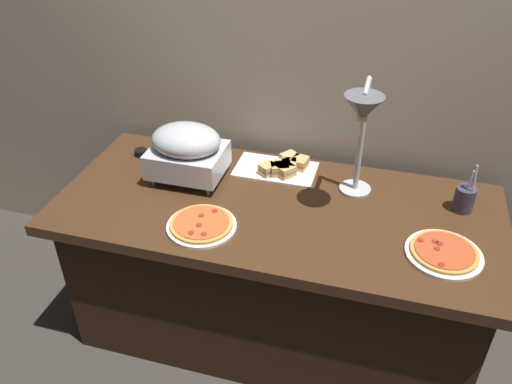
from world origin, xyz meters
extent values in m
plane|color=#38332D|center=(0.00, 0.00, 0.00)|extent=(8.00, 8.00, 0.00)
cube|color=tan|center=(0.00, 0.50, 1.20)|extent=(4.40, 0.04, 2.40)
cube|color=#422816|center=(0.00, 0.00, 0.73)|extent=(1.90, 0.84, 0.05)
cube|color=black|center=(0.00, 0.00, 0.35)|extent=(1.75, 0.74, 0.71)
cylinder|color=#B7BABF|center=(-0.57, -0.01, 0.78)|extent=(0.01, 0.01, 0.04)
cylinder|color=#B7BABF|center=(-0.31, -0.01, 0.78)|extent=(0.01, 0.01, 0.04)
cylinder|color=#B7BABF|center=(-0.57, 0.20, 0.78)|extent=(0.01, 0.01, 0.04)
cylinder|color=#B7BABF|center=(-0.31, 0.20, 0.78)|extent=(0.01, 0.01, 0.04)
cube|color=#B7BABF|center=(-0.44, 0.10, 0.86)|extent=(0.33, 0.26, 0.11)
ellipsoid|color=#B7BABF|center=(-0.44, 0.10, 0.96)|extent=(0.31, 0.25, 0.14)
cylinder|color=#B7BABF|center=(0.31, 0.21, 0.77)|extent=(0.14, 0.14, 0.01)
cylinder|color=#B7BABF|center=(0.31, 0.21, 1.03)|extent=(0.02, 0.02, 0.51)
cylinder|color=#B7BABF|center=(0.31, 0.12, 1.29)|extent=(0.02, 0.17, 0.02)
cone|color=#595B60|center=(0.31, 0.03, 1.24)|extent=(0.15, 0.15, 0.10)
sphere|color=#F9EAB2|center=(0.31, 0.03, 1.20)|extent=(0.04, 0.04, 0.04)
cylinder|color=white|center=(-0.25, -0.23, 0.77)|extent=(0.28, 0.28, 0.01)
cylinder|color=#C68E42|center=(-0.25, -0.23, 0.78)|extent=(0.25, 0.25, 0.01)
cylinder|color=#C65628|center=(-0.25, -0.23, 0.79)|extent=(0.22, 0.22, 0.00)
cylinder|color=maroon|center=(-0.22, -0.30, 0.79)|extent=(0.02, 0.02, 0.00)
cylinder|color=maroon|center=(-0.27, -0.19, 0.79)|extent=(0.02, 0.02, 0.00)
cylinder|color=maroon|center=(-0.25, -0.26, 0.79)|extent=(0.02, 0.02, 0.00)
cylinder|color=maroon|center=(-0.23, -0.15, 0.79)|extent=(0.02, 0.02, 0.00)
cylinder|color=maroon|center=(-0.27, -0.31, 0.79)|extent=(0.02, 0.02, 0.00)
cylinder|color=white|center=(0.68, -0.15, 0.77)|extent=(0.29, 0.29, 0.01)
cylinder|color=#C68E42|center=(0.68, -0.15, 0.78)|extent=(0.25, 0.25, 0.01)
cylinder|color=#B74723|center=(0.68, -0.15, 0.79)|extent=(0.22, 0.22, 0.00)
cylinder|color=maroon|center=(0.65, -0.15, 0.79)|extent=(0.02, 0.02, 0.00)
cylinder|color=maroon|center=(0.59, -0.11, 0.79)|extent=(0.02, 0.02, 0.00)
cylinder|color=maroon|center=(0.67, -0.24, 0.79)|extent=(0.02, 0.02, 0.00)
cylinder|color=maroon|center=(0.66, -0.12, 0.79)|extent=(0.02, 0.02, 0.00)
cylinder|color=maroon|center=(0.65, -0.11, 0.79)|extent=(0.02, 0.02, 0.00)
cube|color=white|center=(-0.07, 0.27, 0.77)|extent=(0.38, 0.22, 0.01)
cube|color=tan|center=(0.03, 0.31, 0.78)|extent=(0.08, 0.09, 0.02)
cube|color=#9E6642|center=(0.03, 0.31, 0.80)|extent=(0.08, 0.09, 0.01)
cube|color=tan|center=(0.03, 0.31, 0.81)|extent=(0.08, 0.09, 0.02)
cube|color=tan|center=(-0.04, 0.26, 0.78)|extent=(0.09, 0.08, 0.02)
cube|color=#9E6642|center=(-0.04, 0.26, 0.80)|extent=(0.09, 0.08, 0.01)
cube|color=tan|center=(-0.04, 0.26, 0.81)|extent=(0.09, 0.08, 0.02)
cube|color=tan|center=(-0.01, 0.23, 0.78)|extent=(0.10, 0.10, 0.02)
cube|color=#9E6642|center=(-0.01, 0.23, 0.80)|extent=(0.10, 0.10, 0.01)
cube|color=tan|center=(-0.01, 0.23, 0.81)|extent=(0.10, 0.10, 0.02)
cube|color=tan|center=(-0.02, 0.34, 0.78)|extent=(0.10, 0.10, 0.02)
cube|color=#9E6642|center=(-0.02, 0.34, 0.80)|extent=(0.10, 0.10, 0.01)
cube|color=tan|center=(-0.02, 0.34, 0.81)|extent=(0.10, 0.10, 0.02)
cube|color=tan|center=(-0.01, 0.27, 0.78)|extent=(0.08, 0.09, 0.02)
cube|color=#9E6642|center=(-0.01, 0.27, 0.80)|extent=(0.08, 0.09, 0.01)
cube|color=tan|center=(-0.01, 0.27, 0.81)|extent=(0.08, 0.09, 0.02)
cube|color=tan|center=(-0.04, 0.23, 0.78)|extent=(0.10, 0.09, 0.02)
cube|color=#9E6642|center=(-0.04, 0.23, 0.80)|extent=(0.10, 0.09, 0.01)
cube|color=tan|center=(-0.04, 0.23, 0.81)|extent=(0.10, 0.09, 0.02)
cube|color=tan|center=(-0.10, 0.22, 0.78)|extent=(0.09, 0.09, 0.02)
cube|color=#9E6642|center=(-0.10, 0.22, 0.80)|extent=(0.09, 0.09, 0.01)
cube|color=tan|center=(-0.10, 0.22, 0.81)|extent=(0.09, 0.09, 0.02)
cylinder|color=black|center=(-0.75, 0.23, 0.78)|extent=(0.06, 0.06, 0.03)
cylinder|color=gold|center=(-0.75, 0.23, 0.79)|extent=(0.05, 0.05, 0.01)
cylinder|color=#383347|center=(0.76, 0.18, 0.82)|extent=(0.08, 0.08, 0.11)
cylinder|color=#B7BABF|center=(0.78, 0.20, 0.89)|extent=(0.02, 0.04, 0.19)
cylinder|color=#B7BABF|center=(0.78, 0.16, 0.89)|extent=(0.02, 0.02, 0.20)
cylinder|color=#B7BABF|center=(0.76, 0.18, 0.87)|extent=(0.03, 0.01, 0.16)
camera|label=1|loc=(0.40, -1.75, 2.05)|focal=36.15mm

